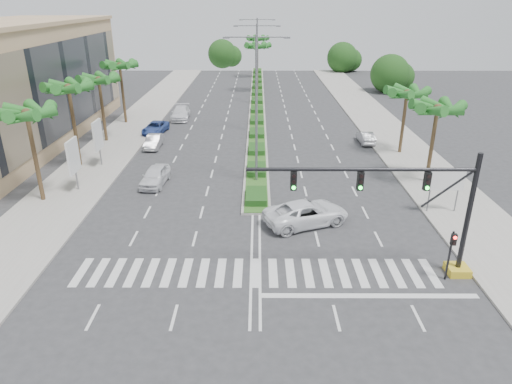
% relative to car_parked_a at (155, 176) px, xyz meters
% --- Properties ---
extents(ground, '(160.00, 160.00, 0.00)m').
position_rel_car_parked_a_xyz_m(ground, '(8.51, -13.49, -0.77)').
color(ground, '#333335').
rests_on(ground, ground).
extents(footpath_right, '(6.00, 120.00, 0.15)m').
position_rel_car_parked_a_xyz_m(footpath_right, '(23.71, 6.51, -0.69)').
color(footpath_right, gray).
rests_on(footpath_right, ground).
extents(footpath_left, '(6.00, 120.00, 0.15)m').
position_rel_car_parked_a_xyz_m(footpath_left, '(-6.69, 6.51, -0.69)').
color(footpath_left, gray).
rests_on(footpath_left, ground).
extents(median, '(2.20, 75.00, 0.20)m').
position_rel_car_parked_a_xyz_m(median, '(8.51, 31.51, -0.67)').
color(median, gray).
rests_on(median, ground).
extents(median_grass, '(1.80, 75.00, 0.04)m').
position_rel_car_parked_a_xyz_m(median_grass, '(8.51, 31.51, -0.55)').
color(median_grass, '#3A5D20').
rests_on(median_grass, median).
extents(building, '(12.00, 36.00, 12.00)m').
position_rel_car_parked_a_xyz_m(building, '(-17.49, 12.51, 5.23)').
color(building, tan).
rests_on(building, ground).
extents(signal_gantry, '(12.60, 1.20, 7.20)m').
position_rel_car_parked_a_xyz_m(signal_gantry, '(17.78, -13.49, 2.69)').
color(signal_gantry, gold).
rests_on(signal_gantry, ground).
extents(pedestrian_signal, '(0.28, 0.36, 3.00)m').
position_rel_car_parked_a_xyz_m(pedestrian_signal, '(19.11, -14.16, 1.28)').
color(pedestrian_signal, black).
rests_on(pedestrian_signal, ground).
extents(direction_sign, '(2.70, 0.11, 3.40)m').
position_rel_car_parked_a_xyz_m(direction_sign, '(22.01, -5.50, 1.69)').
color(direction_sign, slate).
rests_on(direction_sign, ground).
extents(billboard_near, '(0.18, 2.10, 4.35)m').
position_rel_car_parked_a_xyz_m(billboard_near, '(-5.99, -1.49, 2.20)').
color(billboard_near, slate).
rests_on(billboard_near, ground).
extents(billboard_far, '(0.18, 2.10, 4.35)m').
position_rel_car_parked_a_xyz_m(billboard_far, '(-5.99, 4.51, 2.20)').
color(billboard_far, slate).
rests_on(billboard_far, ground).
extents(palm_left_near, '(4.57, 4.68, 7.55)m').
position_rel_car_parked_a_xyz_m(palm_left_near, '(-7.99, -3.49, 5.92)').
color(palm_left_near, brown).
rests_on(palm_left_near, ground).
extents(palm_left_mid, '(4.57, 4.68, 7.95)m').
position_rel_car_parked_a_xyz_m(palm_left_mid, '(-7.99, 4.51, 6.31)').
color(palm_left_mid, brown).
rests_on(palm_left_mid, ground).
extents(palm_left_far, '(4.57, 4.68, 7.35)m').
position_rel_car_parked_a_xyz_m(palm_left_far, '(-7.99, 12.51, 5.73)').
color(palm_left_far, brown).
rests_on(palm_left_far, ground).
extents(palm_left_end, '(4.57, 4.68, 7.75)m').
position_rel_car_parked_a_xyz_m(palm_left_end, '(-7.99, 20.51, 6.12)').
color(palm_left_end, brown).
rests_on(palm_left_end, ground).
extents(palm_right_near, '(4.57, 4.68, 7.05)m').
position_rel_car_parked_a_xyz_m(palm_right_near, '(23.01, 0.51, 5.44)').
color(palm_right_near, brown).
rests_on(palm_right_near, ground).
extents(palm_right_far, '(4.57, 4.68, 6.75)m').
position_rel_car_parked_a_xyz_m(palm_right_far, '(23.01, 8.51, 5.15)').
color(palm_right_far, brown).
rests_on(palm_right_far, ground).
extents(palm_median_a, '(4.57, 4.68, 8.05)m').
position_rel_car_parked_a_xyz_m(palm_median_a, '(8.51, 41.51, 6.41)').
color(palm_median_a, brown).
rests_on(palm_median_a, ground).
extents(palm_median_b, '(4.57, 4.68, 8.05)m').
position_rel_car_parked_a_xyz_m(palm_median_b, '(8.51, 56.51, 6.41)').
color(palm_median_b, brown).
rests_on(palm_median_b, ground).
extents(streetlight_near, '(5.10, 0.25, 12.00)m').
position_rel_car_parked_a_xyz_m(streetlight_near, '(8.51, 0.51, 6.04)').
color(streetlight_near, slate).
rests_on(streetlight_near, ground).
extents(streetlight_mid, '(5.10, 0.25, 12.00)m').
position_rel_car_parked_a_xyz_m(streetlight_mid, '(8.51, 16.51, 6.04)').
color(streetlight_mid, slate).
rests_on(streetlight_mid, ground).
extents(streetlight_far, '(5.10, 0.25, 12.00)m').
position_rel_car_parked_a_xyz_m(streetlight_far, '(8.51, 32.51, 6.04)').
color(streetlight_far, slate).
rests_on(streetlight_far, ground).
extents(car_parked_a, '(2.19, 4.63, 1.53)m').
position_rel_car_parked_a_xyz_m(car_parked_a, '(0.00, 0.00, 0.00)').
color(car_parked_a, white).
rests_on(car_parked_a, ground).
extents(car_parked_b, '(1.44, 4.07, 1.34)m').
position_rel_car_parked_a_xyz_m(car_parked_b, '(-2.31, 10.37, -0.10)').
color(car_parked_b, '#A9A9AE').
rests_on(car_parked_b, ground).
extents(car_parked_c, '(2.69, 4.96, 1.32)m').
position_rel_car_parked_a_xyz_m(car_parked_c, '(-3.29, 15.93, -0.11)').
color(car_parked_c, '#334E9C').
rests_on(car_parked_c, ground).
extents(car_parked_d, '(2.52, 5.56, 1.58)m').
position_rel_car_parked_a_xyz_m(car_parked_d, '(-1.42, 22.81, 0.02)').
color(car_parked_d, white).
rests_on(car_parked_d, ground).
extents(car_crossing, '(6.52, 4.76, 1.65)m').
position_rel_car_parked_a_xyz_m(car_crossing, '(11.99, -7.30, 0.06)').
color(car_crossing, white).
rests_on(car_crossing, ground).
extents(car_right, '(1.45, 3.92, 1.28)m').
position_rel_car_parked_a_xyz_m(car_right, '(20.31, 12.06, -0.12)').
color(car_right, '#B7B7BC').
rests_on(car_right, ground).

